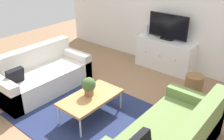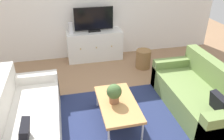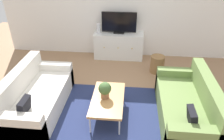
{
  "view_description": "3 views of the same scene",
  "coord_description": "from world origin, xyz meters",
  "px_view_note": "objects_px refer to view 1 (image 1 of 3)",
  "views": [
    {
      "loc": [
        2.39,
        -2.5,
        2.53
      ],
      "look_at": [
        0.0,
        0.38,
        0.68
      ],
      "focal_mm": 39.48,
      "sensor_mm": 36.0,
      "label": 1
    },
    {
      "loc": [
        -0.73,
        -2.82,
        2.47
      ],
      "look_at": [
        0.0,
        0.38,
        0.68
      ],
      "focal_mm": 36.05,
      "sensor_mm": 36.0,
      "label": 2
    },
    {
      "loc": [
        0.35,
        -3.18,
        2.77
      ],
      "look_at": [
        0.0,
        0.38,
        0.68
      ],
      "focal_mm": 34.48,
      "sensor_mm": 36.0,
      "label": 3
    }
  ],
  "objects_px": {
    "glass_vase": "(146,30)",
    "wicker_basket": "(194,86)",
    "flat_screen_tv": "(168,27)",
    "coffee_table": "(91,98)",
    "couch_left_side": "(40,76)",
    "potted_plant": "(89,86)",
    "tv_console": "(165,54)"
  },
  "relations": [
    {
      "from": "potted_plant",
      "to": "tv_console",
      "type": "relative_size",
      "value": 0.23
    },
    {
      "from": "coffee_table",
      "to": "flat_screen_tv",
      "type": "height_order",
      "value": "flat_screen_tv"
    },
    {
      "from": "glass_vase",
      "to": "potted_plant",
      "type": "bearing_deg",
      "value": -78.92
    },
    {
      "from": "couch_left_side",
      "to": "tv_console",
      "type": "bearing_deg",
      "value": 58.86
    },
    {
      "from": "flat_screen_tv",
      "to": "glass_vase",
      "type": "xyz_separation_m",
      "value": [
        -0.54,
        -0.02,
        -0.16
      ]
    },
    {
      "from": "couch_left_side",
      "to": "wicker_basket",
      "type": "bearing_deg",
      "value": 34.27
    },
    {
      "from": "coffee_table",
      "to": "wicker_basket",
      "type": "height_order",
      "value": "wicker_basket"
    },
    {
      "from": "potted_plant",
      "to": "glass_vase",
      "type": "relative_size",
      "value": 1.24
    },
    {
      "from": "wicker_basket",
      "to": "couch_left_side",
      "type": "bearing_deg",
      "value": -145.73
    },
    {
      "from": "flat_screen_tv",
      "to": "wicker_basket",
      "type": "bearing_deg",
      "value": -35.77
    },
    {
      "from": "coffee_table",
      "to": "potted_plant",
      "type": "height_order",
      "value": "potted_plant"
    },
    {
      "from": "flat_screen_tv",
      "to": "wicker_basket",
      "type": "xyz_separation_m",
      "value": [
        1.01,
        -0.73,
        -0.78
      ]
    },
    {
      "from": "couch_left_side",
      "to": "flat_screen_tv",
      "type": "distance_m",
      "value": 2.88
    },
    {
      "from": "potted_plant",
      "to": "tv_console",
      "type": "xyz_separation_m",
      "value": [
        0.08,
        2.38,
        -0.2
      ]
    },
    {
      "from": "coffee_table",
      "to": "wicker_basket",
      "type": "distance_m",
      "value": 1.99
    },
    {
      "from": "wicker_basket",
      "to": "coffee_table",
      "type": "bearing_deg",
      "value": -121.48
    },
    {
      "from": "couch_left_side",
      "to": "potted_plant",
      "type": "xyz_separation_m",
      "value": [
        1.36,
        -0.01,
        0.29
      ]
    },
    {
      "from": "coffee_table",
      "to": "flat_screen_tv",
      "type": "distance_m",
      "value": 2.5
    },
    {
      "from": "flat_screen_tv",
      "to": "coffee_table",
      "type": "bearing_deg",
      "value": -90.6
    },
    {
      "from": "glass_vase",
      "to": "wicker_basket",
      "type": "xyz_separation_m",
      "value": [
        1.55,
        -0.71,
        -0.62
      ]
    },
    {
      "from": "coffee_table",
      "to": "wicker_basket",
      "type": "bearing_deg",
      "value": 58.52
    },
    {
      "from": "tv_console",
      "to": "glass_vase",
      "type": "bearing_deg",
      "value": 180.0
    },
    {
      "from": "glass_vase",
      "to": "coffee_table",
      "type": "bearing_deg",
      "value": -77.83
    },
    {
      "from": "glass_vase",
      "to": "wicker_basket",
      "type": "relative_size",
      "value": 0.58
    },
    {
      "from": "glass_vase",
      "to": "flat_screen_tv",
      "type": "bearing_deg",
      "value": 2.11
    },
    {
      "from": "coffee_table",
      "to": "potted_plant",
      "type": "xyz_separation_m",
      "value": [
        -0.05,
        0.02,
        0.2
      ]
    },
    {
      "from": "couch_left_side",
      "to": "flat_screen_tv",
      "type": "height_order",
      "value": "flat_screen_tv"
    },
    {
      "from": "potted_plant",
      "to": "flat_screen_tv",
      "type": "xyz_separation_m",
      "value": [
        0.08,
        2.4,
        0.44
      ]
    },
    {
      "from": "potted_plant",
      "to": "flat_screen_tv",
      "type": "distance_m",
      "value": 2.44
    },
    {
      "from": "potted_plant",
      "to": "tv_console",
      "type": "distance_m",
      "value": 2.39
    },
    {
      "from": "tv_console",
      "to": "flat_screen_tv",
      "type": "relative_size",
      "value": 1.45
    },
    {
      "from": "tv_console",
      "to": "glass_vase",
      "type": "height_order",
      "value": "glass_vase"
    }
  ]
}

